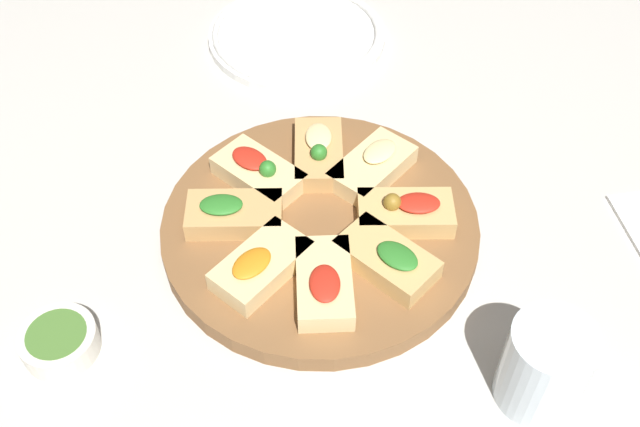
% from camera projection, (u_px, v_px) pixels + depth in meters
% --- Properties ---
extents(ground_plane, '(3.00, 3.00, 0.00)m').
position_uv_depth(ground_plane, '(320.00, 234.00, 0.73)').
color(ground_plane, beige).
extents(serving_board, '(0.30, 0.30, 0.02)m').
position_uv_depth(serving_board, '(320.00, 227.00, 0.72)').
color(serving_board, brown).
rests_on(serving_board, ground_plane).
extents(focaccia_slice_0, '(0.07, 0.10, 0.03)m').
position_uv_depth(focaccia_slice_0, '(406.00, 212.00, 0.70)').
color(focaccia_slice_0, tan).
rests_on(focaccia_slice_0, serving_board).
extents(focaccia_slice_1, '(0.09, 0.10, 0.03)m').
position_uv_depth(focaccia_slice_1, '(373.00, 166.00, 0.74)').
color(focaccia_slice_1, '#E5C689').
rests_on(focaccia_slice_1, serving_board).
extents(focaccia_slice_2, '(0.10, 0.07, 0.03)m').
position_uv_depth(focaccia_slice_2, '(319.00, 153.00, 0.76)').
color(focaccia_slice_2, tan).
rests_on(focaccia_slice_2, serving_board).
extents(focaccia_slice_3, '(0.10, 0.09, 0.03)m').
position_uv_depth(focaccia_slice_3, '(258.00, 172.00, 0.74)').
color(focaccia_slice_3, '#E5C689').
rests_on(focaccia_slice_3, serving_board).
extents(focaccia_slice_4, '(0.07, 0.10, 0.03)m').
position_uv_depth(focaccia_slice_4, '(233.00, 214.00, 0.70)').
color(focaccia_slice_4, tan).
rests_on(focaccia_slice_4, serving_board).
extents(focaccia_slice_5, '(0.09, 0.10, 0.03)m').
position_uv_depth(focaccia_slice_5, '(261.00, 265.00, 0.66)').
color(focaccia_slice_5, '#E5C689').
rests_on(focaccia_slice_5, serving_board).
extents(focaccia_slice_6, '(0.10, 0.07, 0.03)m').
position_uv_depth(focaccia_slice_6, '(324.00, 283.00, 0.65)').
color(focaccia_slice_6, '#E5C689').
rests_on(focaccia_slice_6, serving_board).
extents(focaccia_slice_7, '(0.10, 0.09, 0.03)m').
position_uv_depth(focaccia_slice_7, '(387.00, 259.00, 0.67)').
color(focaccia_slice_7, tan).
rests_on(focaccia_slice_7, serving_board).
extents(plate_right, '(0.22, 0.22, 0.02)m').
position_uv_depth(plate_right, '(297.00, 34.00, 0.93)').
color(plate_right, white).
rests_on(plate_right, ground_plane).
extents(water_glass, '(0.07, 0.07, 0.08)m').
position_uv_depth(water_glass, '(545.00, 366.00, 0.58)').
color(water_glass, silver).
rests_on(water_glass, ground_plane).
extents(dipping_bowl, '(0.07, 0.07, 0.02)m').
position_uv_depth(dipping_bowl, '(59.00, 341.00, 0.63)').
color(dipping_bowl, silver).
rests_on(dipping_bowl, ground_plane).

